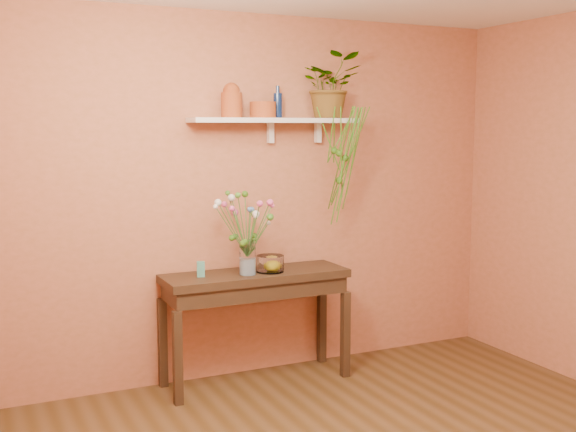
{
  "coord_description": "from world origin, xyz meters",
  "views": [
    {
      "loc": [
        -2.11,
        -2.94,
        1.87
      ],
      "look_at": [
        0.0,
        1.55,
        1.25
      ],
      "focal_mm": 44.37,
      "sensor_mm": 36.0,
      "label": 1
    }
  ],
  "objects_px": {
    "glass_vase": "(248,260)",
    "bouquet": "(245,216)",
    "spider_plant": "(331,86)",
    "terracotta_jug": "(231,101)",
    "sideboard": "(256,288)",
    "blue_bottle": "(278,105)",
    "glass_bowl": "(270,264)"
  },
  "relations": [
    {
      "from": "terracotta_jug",
      "to": "sideboard",
      "type": "bearing_deg",
      "value": -39.1
    },
    {
      "from": "spider_plant",
      "to": "glass_bowl",
      "type": "xyz_separation_m",
      "value": [
        -0.59,
        -0.18,
        -1.3
      ]
    },
    {
      "from": "glass_vase",
      "to": "sideboard",
      "type": "bearing_deg",
      "value": 34.79
    },
    {
      "from": "blue_bottle",
      "to": "glass_bowl",
      "type": "bearing_deg",
      "value": -129.86
    },
    {
      "from": "spider_plant",
      "to": "bouquet",
      "type": "xyz_separation_m",
      "value": [
        -0.78,
        -0.19,
        -0.94
      ]
    },
    {
      "from": "sideboard",
      "to": "glass_bowl",
      "type": "height_order",
      "value": "glass_bowl"
    },
    {
      "from": "terracotta_jug",
      "to": "glass_vase",
      "type": "distance_m",
      "value": 1.14
    },
    {
      "from": "glass_vase",
      "to": "bouquet",
      "type": "distance_m",
      "value": 0.31
    },
    {
      "from": "spider_plant",
      "to": "bouquet",
      "type": "distance_m",
      "value": 1.24
    },
    {
      "from": "blue_bottle",
      "to": "glass_bowl",
      "type": "relative_size",
      "value": 1.16
    },
    {
      "from": "blue_bottle",
      "to": "spider_plant",
      "type": "relative_size",
      "value": 0.48
    },
    {
      "from": "glass_bowl",
      "to": "blue_bottle",
      "type": "bearing_deg",
      "value": 50.14
    },
    {
      "from": "terracotta_jug",
      "to": "blue_bottle",
      "type": "bearing_deg",
      "value": 2.63
    },
    {
      "from": "sideboard",
      "to": "terracotta_jug",
      "type": "distance_m",
      "value": 1.36
    },
    {
      "from": "bouquet",
      "to": "glass_vase",
      "type": "bearing_deg",
      "value": -34.11
    },
    {
      "from": "blue_bottle",
      "to": "glass_vase",
      "type": "relative_size",
      "value": 0.95
    },
    {
      "from": "spider_plant",
      "to": "sideboard",
      "type": "bearing_deg",
      "value": -168.91
    },
    {
      "from": "bouquet",
      "to": "sideboard",
      "type": "bearing_deg",
      "value": 28.27
    },
    {
      "from": "terracotta_jug",
      "to": "bouquet",
      "type": "xyz_separation_m",
      "value": [
        0.04,
        -0.16,
        -0.81
      ]
    },
    {
      "from": "sideboard",
      "to": "spider_plant",
      "type": "relative_size",
      "value": 2.75
    },
    {
      "from": "terracotta_jug",
      "to": "spider_plant",
      "type": "bearing_deg",
      "value": 1.88
    },
    {
      "from": "glass_vase",
      "to": "glass_bowl",
      "type": "distance_m",
      "value": 0.19
    },
    {
      "from": "blue_bottle",
      "to": "spider_plant",
      "type": "bearing_deg",
      "value": 1.26
    },
    {
      "from": "terracotta_jug",
      "to": "spider_plant",
      "type": "relative_size",
      "value": 0.5
    },
    {
      "from": "sideboard",
      "to": "glass_bowl",
      "type": "xyz_separation_m",
      "value": [
        0.1,
        -0.04,
        0.18
      ]
    },
    {
      "from": "glass_vase",
      "to": "glass_bowl",
      "type": "height_order",
      "value": "glass_vase"
    },
    {
      "from": "glass_vase",
      "to": "bouquet",
      "type": "xyz_separation_m",
      "value": [
        -0.01,
        0.01,
        0.31
      ]
    },
    {
      "from": "spider_plant",
      "to": "glass_bowl",
      "type": "height_order",
      "value": "spider_plant"
    },
    {
      "from": "sideboard",
      "to": "bouquet",
      "type": "relative_size",
      "value": 2.66
    },
    {
      "from": "blue_bottle",
      "to": "bouquet",
      "type": "distance_m",
      "value": 0.88
    },
    {
      "from": "sideboard",
      "to": "terracotta_jug",
      "type": "xyz_separation_m",
      "value": [
        -0.13,
        0.11,
        1.35
      ]
    },
    {
      "from": "bouquet",
      "to": "glass_bowl",
      "type": "xyz_separation_m",
      "value": [
        0.19,
        0.01,
        -0.36
      ]
    }
  ]
}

